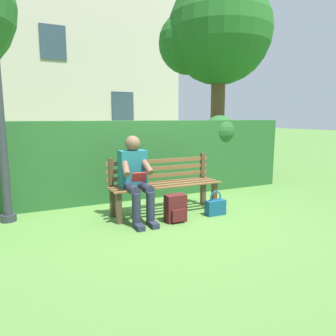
{
  "coord_description": "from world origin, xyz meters",
  "views": [
    {
      "loc": [
        1.92,
        4.17,
        1.44
      ],
      "look_at": [
        0.0,
        0.1,
        0.71
      ],
      "focal_mm": 33.36,
      "sensor_mm": 36.0,
      "label": 1
    }
  ],
  "objects_px": {
    "park_bench": "(163,183)",
    "tree": "(214,35)",
    "person_seated": "(136,176)",
    "backpack": "(176,208)",
    "handbag": "(215,207)"
  },
  "relations": [
    {
      "from": "park_bench",
      "to": "tree",
      "type": "height_order",
      "value": "tree"
    },
    {
      "from": "park_bench",
      "to": "tree",
      "type": "bearing_deg",
      "value": -134.08
    },
    {
      "from": "park_bench",
      "to": "backpack",
      "type": "xyz_separation_m",
      "value": [
        0.03,
        0.49,
        -0.26
      ]
    },
    {
      "from": "tree",
      "to": "person_seated",
      "type": "bearing_deg",
      "value": 42.71
    },
    {
      "from": "person_seated",
      "to": "handbag",
      "type": "xyz_separation_m",
      "value": [
        -1.14,
        0.3,
        -0.51
      ]
    },
    {
      "from": "park_bench",
      "to": "tree",
      "type": "distance_m",
      "value": 4.87
    },
    {
      "from": "handbag",
      "to": "backpack",
      "type": "bearing_deg",
      "value": 1.32
    },
    {
      "from": "backpack",
      "to": "handbag",
      "type": "distance_m",
      "value": 0.68
    },
    {
      "from": "person_seated",
      "to": "backpack",
      "type": "height_order",
      "value": "person_seated"
    },
    {
      "from": "tree",
      "to": "backpack",
      "type": "height_order",
      "value": "tree"
    },
    {
      "from": "backpack",
      "to": "park_bench",
      "type": "bearing_deg",
      "value": -93.85
    },
    {
      "from": "tree",
      "to": "handbag",
      "type": "height_order",
      "value": "tree"
    },
    {
      "from": "park_bench",
      "to": "person_seated",
      "type": "relative_size",
      "value": 1.43
    },
    {
      "from": "tree",
      "to": "handbag",
      "type": "bearing_deg",
      "value": 57.92
    },
    {
      "from": "park_bench",
      "to": "tree",
      "type": "relative_size",
      "value": 0.35
    }
  ]
}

